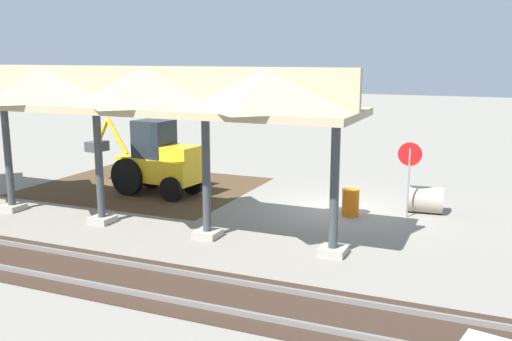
{
  "coord_description": "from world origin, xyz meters",
  "views": [
    {
      "loc": [
        -4.79,
        18.61,
        5.19
      ],
      "look_at": [
        2.18,
        2.25,
        1.6
      ],
      "focal_mm": 40.0,
      "sensor_mm": 36.0,
      "label": 1
    }
  ],
  "objects_px": {
    "backhoe": "(156,161)",
    "traffic_barrel": "(351,202)",
    "stop_sign": "(409,164)",
    "concrete_pipe": "(425,200)"
  },
  "relations": [
    {
      "from": "traffic_barrel",
      "to": "stop_sign",
      "type": "bearing_deg",
      "value": -163.37
    },
    {
      "from": "backhoe",
      "to": "traffic_barrel",
      "type": "bearing_deg",
      "value": 179.22
    },
    {
      "from": "traffic_barrel",
      "to": "backhoe",
      "type": "bearing_deg",
      "value": -0.78
    },
    {
      "from": "backhoe",
      "to": "concrete_pipe",
      "type": "relative_size",
      "value": 4.22
    },
    {
      "from": "backhoe",
      "to": "concrete_pipe",
      "type": "distance_m",
      "value": 9.9
    },
    {
      "from": "stop_sign",
      "to": "concrete_pipe",
      "type": "relative_size",
      "value": 2.02
    },
    {
      "from": "backhoe",
      "to": "traffic_barrel",
      "type": "height_order",
      "value": "backhoe"
    },
    {
      "from": "stop_sign",
      "to": "backhoe",
      "type": "relative_size",
      "value": 0.48
    },
    {
      "from": "stop_sign",
      "to": "concrete_pipe",
      "type": "xyz_separation_m",
      "value": [
        -0.47,
        -0.82,
        -1.34
      ]
    },
    {
      "from": "stop_sign",
      "to": "traffic_barrel",
      "type": "height_order",
      "value": "stop_sign"
    }
  ]
}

